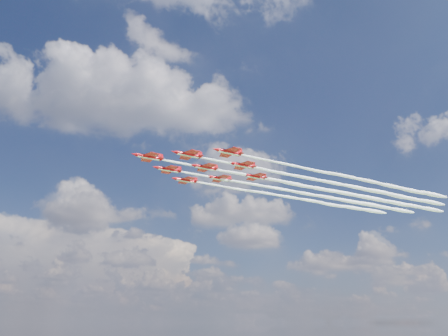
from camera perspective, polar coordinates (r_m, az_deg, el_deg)
The scene contains 9 objects.
jet_lead at distance 158.70m, azimuth 8.20°, elevation -1.89°, with size 102.93×46.81×2.51m.
jet_row2_port at distance 159.06m, azimuth 12.66°, elevation -1.64°, with size 102.93×46.81×2.51m.
jet_row2_starb at distance 170.25m, azimuth 9.23°, elevation -3.06°, with size 102.93×46.81×2.51m.
jet_row3_port at distance 160.38m, azimuth 17.08°, elevation -1.39°, with size 102.93×46.81×2.51m.
jet_row3_centre at distance 170.79m, azimuth 13.39°, elevation -2.82°, with size 102.93×46.81×2.51m.
jet_row3_starb at distance 181.92m, azimuth 10.13°, elevation -4.07°, with size 102.93×46.81×2.51m.
jet_row4_port at distance 172.22m, azimuth 17.50°, elevation -2.58°, with size 102.93×46.81×2.51m.
jet_row4_starb at distance 182.61m, azimuth 14.02°, elevation -3.85°, with size 102.93×46.81×2.51m.
jet_tail at distance 184.13m, azimuth 17.87°, elevation -3.61°, with size 102.93×46.81×2.51m.
Camera 1 is at (-14.40, -138.24, 30.08)m, focal length 35.00 mm.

